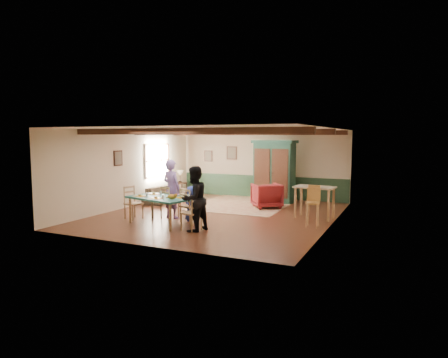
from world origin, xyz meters
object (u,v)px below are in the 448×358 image
at_px(dining_chair_far_left, 170,202).
at_px(person_woman, 194,199).
at_px(armchair, 267,196).
at_px(dining_chair_end_right, 191,212).
at_px(counter_table, 314,202).
at_px(dining_table, 161,211).
at_px(sofa, 166,194).
at_px(end_table, 180,189).
at_px(dining_chair_end_left, 134,203).
at_px(person_man, 172,189).
at_px(armoire, 274,171).
at_px(bar_stool_left, 313,204).
at_px(person_child, 192,204).
at_px(dining_chair_far_right, 190,205).
at_px(cat, 172,196).
at_px(bar_stool_right, 313,208).
at_px(table_lamp, 180,177).

height_order(dining_chair_far_left, person_woman, person_woman).
bearing_deg(armchair, person_woman, 44.18).
bearing_deg(dining_chair_end_right, counter_table, 152.74).
distance_m(dining_table, dining_chair_far_left, 0.86).
xyz_separation_m(sofa, end_table, (-0.24, 1.48, -0.01)).
distance_m(dining_chair_end_right, counter_table, 3.93).
relative_size(dining_chair_end_left, person_man, 0.55).
bearing_deg(end_table, person_woman, -55.71).
distance_m(armoire, bar_stool_left, 3.73).
height_order(dining_chair_end_right, armoire, armoire).
relative_size(person_man, person_child, 1.72).
distance_m(dining_chair_far_right, armoire, 4.67).
bearing_deg(dining_chair_far_left, dining_chair_end_right, 155.08).
relative_size(dining_table, person_woman, 1.09).
distance_m(cat, armchair, 4.26).
bearing_deg(bar_stool_right, sofa, 158.69).
bearing_deg(dining_chair_far_left, cat, 139.20).
xyz_separation_m(person_man, cat, (0.73, -1.14, -0.02)).
bearing_deg(bar_stool_left, dining_chair_far_left, -168.36).
height_order(dining_chair_end_left, dining_chair_end_right, same).
bearing_deg(armoire, bar_stool_left, -47.75).
distance_m(dining_chair_end_right, cat, 0.73).
xyz_separation_m(dining_chair_far_left, person_man, (0.02, 0.08, 0.40)).
bearing_deg(person_child, person_woman, 136.74).
bearing_deg(dining_table, dining_chair_end_right, -14.09).
distance_m(armoire, bar_stool_right, 4.31).
bearing_deg(dining_chair_far_right, dining_chair_far_left, -0.00).
height_order(armoire, bar_stool_right, armoire).
xyz_separation_m(dining_chair_end_left, person_man, (0.95, 0.61, 0.40)).
bearing_deg(dining_chair_end_left, person_woman, -90.00).
xyz_separation_m(person_woman, end_table, (-3.58, 5.25, -0.57)).
height_order(armchair, end_table, armchair).
bearing_deg(armoire, bar_stool_right, -51.35).
bearing_deg(bar_stool_right, counter_table, 96.48).
xyz_separation_m(person_woman, bar_stool_right, (2.70, 1.80, -0.32)).
distance_m(dining_chair_far_right, dining_chair_end_right, 1.08).
height_order(armchair, bar_stool_right, bar_stool_right).
xyz_separation_m(dining_chair_far_left, end_table, (-2.10, 4.11, -0.21)).
bearing_deg(dining_chair_far_left, person_woman, 156.43).
xyz_separation_m(dining_table, person_man, (-0.20, 0.90, 0.50)).
height_order(person_child, table_lamp, table_lamp).
bearing_deg(end_table, dining_chair_far_right, -56.01).
bearing_deg(sofa, armoire, -64.45).
distance_m(dining_chair_end_right, person_child, 1.14).
bearing_deg(person_woman, person_child, -133.26).
xyz_separation_m(person_man, bar_stool_right, (4.16, 0.58, -0.36)).
xyz_separation_m(end_table, bar_stool_right, (6.28, -3.45, 0.25)).
bearing_deg(table_lamp, bar_stool_left, -24.61).
xyz_separation_m(armoire, table_lamp, (-4.03, -0.17, -0.35)).
bearing_deg(person_child, dining_table, 63.43).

